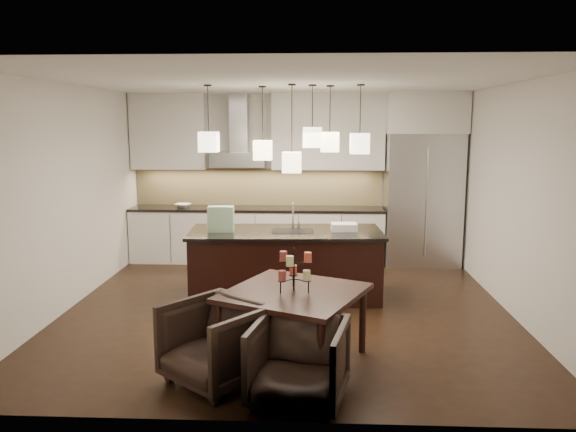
{
  "coord_description": "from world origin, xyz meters",
  "views": [
    {
      "loc": [
        0.32,
        -6.82,
        2.32
      ],
      "look_at": [
        0.0,
        0.2,
        1.15
      ],
      "focal_mm": 35.0,
      "sensor_mm": 36.0,
      "label": 1
    }
  ],
  "objects_px": {
    "dining_table": "(294,326)",
    "armchair_right": "(299,362)",
    "armchair_left": "(216,343)",
    "island_body": "(286,265)",
    "refrigerator": "(422,200)"
  },
  "relations": [
    {
      "from": "island_body",
      "to": "refrigerator",
      "type": "bearing_deg",
      "value": 38.76
    },
    {
      "from": "island_body",
      "to": "dining_table",
      "type": "bearing_deg",
      "value": -87.85
    },
    {
      "from": "refrigerator",
      "to": "armchair_right",
      "type": "relative_size",
      "value": 2.77
    },
    {
      "from": "refrigerator",
      "to": "armchair_right",
      "type": "height_order",
      "value": "refrigerator"
    },
    {
      "from": "island_body",
      "to": "armchair_left",
      "type": "height_order",
      "value": "island_body"
    },
    {
      "from": "refrigerator",
      "to": "armchair_right",
      "type": "distance_m",
      "value": 5.21
    },
    {
      "from": "dining_table",
      "to": "armchair_right",
      "type": "distance_m",
      "value": 0.83
    },
    {
      "from": "refrigerator",
      "to": "armchair_left",
      "type": "xyz_separation_m",
      "value": [
        -2.64,
        -4.46,
        -0.7
      ]
    },
    {
      "from": "dining_table",
      "to": "armchair_right",
      "type": "height_order",
      "value": "dining_table"
    },
    {
      "from": "armchair_left",
      "to": "armchair_right",
      "type": "height_order",
      "value": "armchair_left"
    },
    {
      "from": "refrigerator",
      "to": "armchair_left",
      "type": "distance_m",
      "value": 5.23
    },
    {
      "from": "armchair_left",
      "to": "island_body",
      "type": "bearing_deg",
      "value": 118.28
    },
    {
      "from": "island_body",
      "to": "dining_table",
      "type": "distance_m",
      "value": 2.08
    },
    {
      "from": "island_body",
      "to": "armchair_right",
      "type": "relative_size",
      "value": 3.18
    },
    {
      "from": "island_body",
      "to": "armchair_left",
      "type": "bearing_deg",
      "value": -103.99
    }
  ]
}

